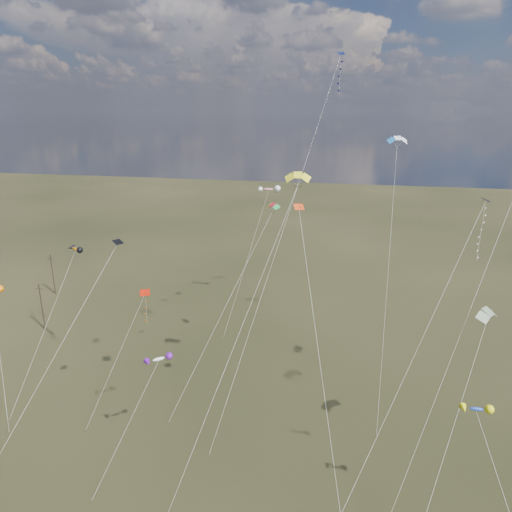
% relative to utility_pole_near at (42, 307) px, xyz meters
% --- Properties ---
extents(utility_pole_near, '(1.40, 0.20, 8.00)m').
position_rel_utility_pole_near_xyz_m(utility_pole_near, '(0.00, 0.00, 0.00)').
color(utility_pole_near, black).
rests_on(utility_pole_near, ground).
extents(utility_pole_far, '(1.40, 0.20, 8.00)m').
position_rel_utility_pole_near_xyz_m(utility_pole_far, '(-8.00, 14.00, 0.00)').
color(utility_pole_far, black).
rests_on(utility_pole_far, ground).
extents(diamond_navy_tall, '(11.05, 21.05, 40.63)m').
position_rel_utility_pole_near_xyz_m(diamond_navy_tall, '(44.61, -3.01, 30.80)').
color(diamond_navy_tall, '#0A1649').
rests_on(diamond_navy_tall, ground).
extents(diamond_black_mid, '(10.05, 15.38, 22.62)m').
position_rel_utility_pole_near_xyz_m(diamond_black_mid, '(23.90, -25.50, 11.66)').
color(diamond_black_mid, black).
rests_on(diamond_black_mid, ground).
extents(diamond_red_low, '(5.52, 8.30, 14.30)m').
position_rel_utility_pole_near_xyz_m(diamond_red_low, '(24.89, -13.70, 7.68)').
color(diamond_red_low, '#B41506').
rests_on(diamond_red_low, ground).
extents(diamond_navy_right, '(13.46, 19.42, 26.17)m').
position_rel_utility_pole_near_xyz_m(diamond_navy_right, '(59.80, -12.41, 17.68)').
color(diamond_navy_right, '#0C0D53').
rests_on(diamond_navy_right, ground).
extents(diamond_orange_center, '(7.00, 14.17, 26.36)m').
position_rel_utility_pole_near_xyz_m(diamond_orange_center, '(45.35, -23.29, 14.29)').
color(diamond_orange_center, '#E54212').
rests_on(diamond_orange_center, ground).
extents(parafoil_yellow, '(10.08, 17.27, 28.79)m').
position_rel_utility_pole_near_xyz_m(parafoil_yellow, '(42.49, -13.45, 23.92)').
color(parafoil_yellow, yellow).
rests_on(parafoil_yellow, ground).
extents(parafoil_blue_white, '(2.75, 19.55, 31.51)m').
position_rel_utility_pole_near_xyz_m(parafoil_blue_white, '(53.01, 3.72, 26.63)').
color(parafoil_blue_white, '#2678C9').
rests_on(parafoil_blue_white, ground).
extents(parafoil_striped, '(7.57, 13.43, 18.40)m').
position_rel_utility_pole_near_xyz_m(parafoil_striped, '(59.97, -19.26, 13.61)').
color(parafoil_striped, gold).
rests_on(parafoil_striped, ground).
extents(parafoil_tricolor, '(10.46, 15.07, 23.57)m').
position_rel_utility_pole_near_xyz_m(parafoil_tricolor, '(38.17, -3.70, 18.78)').
color(parafoil_tricolor, gold).
rests_on(parafoil_tricolor, ground).
extents(novelty_orange_black, '(4.55, 13.26, 17.87)m').
position_rel_utility_pole_near_xyz_m(novelty_orange_black, '(13.79, -9.25, 13.23)').
color(novelty_orange_black, orange).
rests_on(novelty_orange_black, ground).
extents(novelty_white_purple, '(6.01, 7.05, 12.42)m').
position_rel_utility_pole_near_xyz_m(novelty_white_purple, '(31.20, -23.66, 7.87)').
color(novelty_white_purple, white).
rests_on(novelty_white_purple, ground).
extents(novelty_redwhite_stripe, '(6.64, 11.82, 22.59)m').
position_rel_utility_pole_near_xyz_m(novelty_redwhite_stripe, '(34.25, 14.38, 17.82)').
color(novelty_redwhite_stripe, red).
rests_on(novelty_redwhite_stripe, ground).
extents(novelty_blue_yellow, '(6.12, 9.48, 13.65)m').
position_rel_utility_pole_near_xyz_m(novelty_blue_yellow, '(58.00, -27.21, 9.06)').
color(novelty_blue_yellow, '#1D41AD').
rests_on(novelty_blue_yellow, ground).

